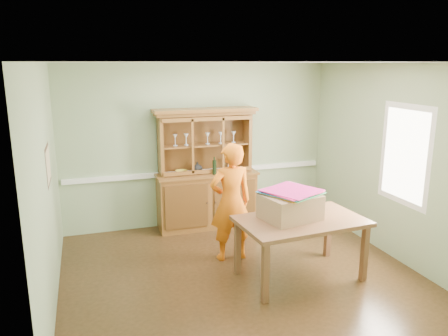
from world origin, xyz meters
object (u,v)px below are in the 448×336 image
object	(u,v)px
dining_table	(301,226)
cardboard_box	(290,207)
person	(231,202)
china_hutch	(206,186)

from	to	relation	value
dining_table	cardboard_box	bearing A→B (deg)	148.02
dining_table	person	size ratio (longest dim) A/B	0.99
china_hutch	dining_table	xyz separation A→B (m)	(0.64, -2.13, -0.01)
cardboard_box	person	size ratio (longest dim) A/B	0.40
china_hutch	dining_table	size ratio (longest dim) A/B	1.21
china_hutch	cardboard_box	xyz separation A→B (m)	(0.52, -2.06, 0.24)
dining_table	china_hutch	bearing A→B (deg)	102.52
cardboard_box	person	xyz separation A→B (m)	(-0.54, 0.73, -0.11)
dining_table	person	xyz separation A→B (m)	(-0.67, 0.80, 0.14)
china_hutch	person	xyz separation A→B (m)	(-0.02, -1.33, 0.13)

